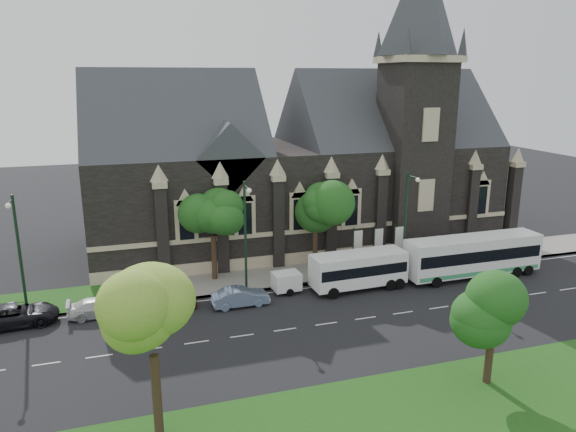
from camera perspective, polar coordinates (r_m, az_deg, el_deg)
name	(u,v)px	position (r m, az deg, el deg)	size (l,w,h in m)	color
ground	(326,324)	(38.03, 4.10, -11.41)	(160.00, 160.00, 0.00)	black
sidewalk	(286,276)	(46.22, -0.21, -6.40)	(80.00, 5.00, 0.15)	gray
museum	(307,163)	(54.22, 2.08, 5.63)	(40.00, 17.70, 29.90)	black
tree_park_near	(156,312)	(25.17, -13.91, -9.91)	(4.42, 4.42, 8.56)	black
tree_park_east	(495,305)	(31.68, 21.23, -8.80)	(3.40, 3.40, 6.28)	black
tree_walk_right	(317,205)	(46.60, 3.12, 1.16)	(4.08, 4.08, 7.80)	black
tree_walk_left	(215,214)	(44.36, -7.85, 0.23)	(3.91, 3.91, 7.64)	black
street_lamp_near	(407,217)	(46.43, 12.56, -0.13)	(0.36, 1.88, 9.00)	black
street_lamp_mid	(246,231)	(41.43, -4.52, -1.61)	(0.36, 1.88, 9.00)	black
street_lamp_far	(19,250)	(41.16, -26.82, -3.31)	(0.36, 1.88, 9.00)	black
banner_flag_left	(356,245)	(47.15, 7.30, -3.12)	(0.90, 0.10, 4.00)	black
banner_flag_center	(377,243)	(47.99, 9.48, -2.88)	(0.90, 0.10, 4.00)	black
banner_flag_right	(397,241)	(48.90, 11.58, -2.65)	(0.90, 0.10, 4.00)	black
tour_coach	(473,255)	(48.28, 19.15, -3.98)	(12.15, 2.85, 3.54)	white
shuttle_bus	(359,268)	(43.52, 7.55, -5.57)	(7.87, 2.99, 3.00)	white
box_trailer	(286,281)	(42.70, -0.18, -6.98)	(3.13, 1.84, 1.65)	white
sedan	(240,297)	(40.57, -5.11, -8.59)	(1.51, 4.32, 1.42)	#8096B9
car_far_red	(170,302)	(40.60, -12.47, -8.96)	(1.56, 3.88, 1.32)	maroon
car_far_white	(101,307)	(41.14, -19.37, -9.15)	(1.86, 4.57, 1.33)	silver
car_far_black	(15,315)	(41.88, -27.10, -9.38)	(2.57, 5.58, 1.55)	black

